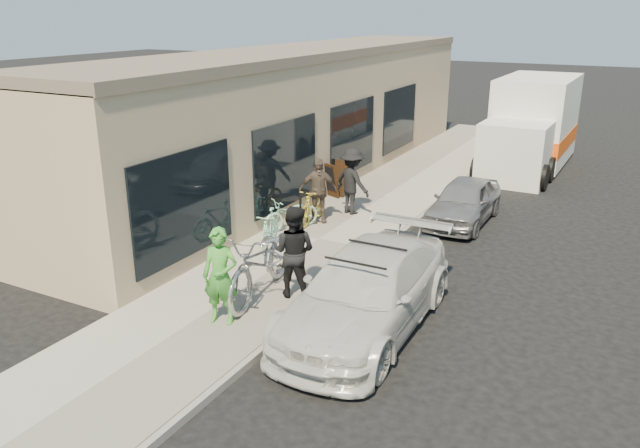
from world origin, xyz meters
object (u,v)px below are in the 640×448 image
at_px(sandwich_board, 334,179).
at_px(tandem_bike, 261,262).
at_px(bike_rack, 304,207).
at_px(man_standing, 294,252).
at_px(cruiser_bike_c, 313,205).
at_px(woman_rider, 220,276).
at_px(cruiser_bike_a, 269,229).
at_px(sedan_white, 367,291).
at_px(cruiser_bike_b, 292,214).
at_px(bystander_b, 318,190).
at_px(moving_truck, 531,128).
at_px(sedan_silver, 464,201).
at_px(bystander_a, 352,181).

xyz_separation_m(sandwich_board, tandem_bike, (1.82, -6.63, 0.17)).
xyz_separation_m(bike_rack, man_standing, (1.75, -3.49, 0.34)).
bearing_deg(sandwich_board, cruiser_bike_c, -53.74).
bearing_deg(tandem_bike, woman_rider, -100.53).
bearing_deg(cruiser_bike_a, woman_rider, -88.62).
bearing_deg(sedan_white, cruiser_bike_b, 134.59).
bearing_deg(cruiser_bike_b, bystander_b, 97.14).
bearing_deg(tandem_bike, cruiser_bike_a, 110.21).
xyz_separation_m(moving_truck, bystander_b, (-3.53, -9.37, -0.39)).
relative_size(woman_rider, cruiser_bike_b, 1.13).
relative_size(tandem_bike, bystander_b, 1.58).
height_order(sedan_white, sedan_silver, sedan_white).
height_order(tandem_bike, cruiser_bike_b, tandem_bike).
relative_size(sedan_white, cruiser_bike_c, 3.09).
bearing_deg(sedan_white, sedan_silver, 89.86).
relative_size(sedan_silver, cruiser_bike_c, 2.18).
xyz_separation_m(sedan_white, bystander_a, (-2.84, 5.41, 0.33)).
height_order(sedan_white, cruiser_bike_b, sedan_white).
bearing_deg(sandwich_board, cruiser_bike_b, -60.91).
xyz_separation_m(moving_truck, cruiser_bike_c, (-3.62, -9.47, -0.75)).
bearing_deg(woman_rider, tandem_bike, 73.90).
height_order(moving_truck, bystander_b, moving_truck).
relative_size(sandwich_board, cruiser_bike_b, 0.66).
distance_m(bike_rack, moving_truck, 10.60).
xyz_separation_m(sedan_white, woman_rider, (-2.20, -1.24, 0.32)).
relative_size(man_standing, bystander_b, 1.07).
height_order(sedan_white, cruiser_bike_c, sedan_white).
bearing_deg(cruiser_bike_a, moving_truck, 54.56).
xyz_separation_m(moving_truck, bystander_a, (-3.07, -8.30, -0.35)).
bearing_deg(moving_truck, bystander_a, -109.51).
bearing_deg(tandem_bike, bystander_a, 88.09).
relative_size(bike_rack, sedan_white, 0.19).
bearing_deg(bystander_b, cruiser_bike_b, -147.09).
distance_m(sedan_white, sedan_silver, 6.48).
distance_m(tandem_bike, man_standing, 0.65).
bearing_deg(bystander_b, sedan_white, -89.46).
distance_m(sandwich_board, sedan_white, 7.72).
height_order(bike_rack, sandwich_board, sandwich_board).
height_order(cruiser_bike_c, bystander_b, bystander_b).
distance_m(bike_rack, man_standing, 3.92).
xyz_separation_m(bike_rack, bystander_b, (0.09, 0.57, 0.29)).
bearing_deg(bystander_b, cruiser_bike_a, -129.54).
bearing_deg(cruiser_bike_c, cruiser_bike_b, -112.39).
xyz_separation_m(sandwich_board, woman_rider, (1.78, -7.85, 0.35)).
relative_size(woman_rider, man_standing, 0.97).
bearing_deg(man_standing, cruiser_bike_a, -55.21).
distance_m(sandwich_board, bystander_a, 1.70).
xyz_separation_m(woman_rider, bystander_a, (-0.64, 6.65, 0.01)).
relative_size(cruiser_bike_b, cruiser_bike_c, 0.98).
bearing_deg(bystander_a, moving_truck, -89.61).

